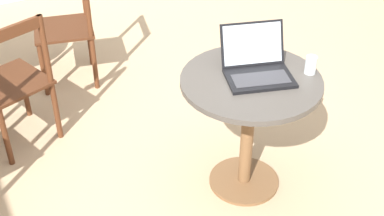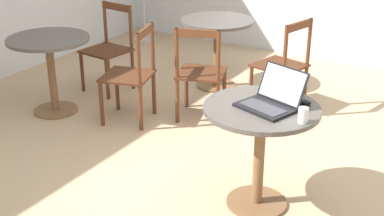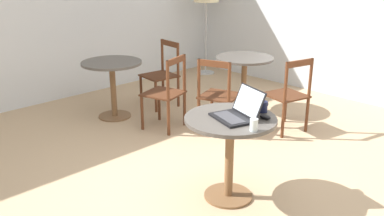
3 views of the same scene
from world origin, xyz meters
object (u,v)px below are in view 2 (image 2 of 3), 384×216
Objects in this scene: cafe_table_mid at (217,35)px; chair_mid_front at (283,66)px; laptop at (271,100)px; chair_far_right at (109,49)px; mouse at (304,102)px; cafe_table_near at (260,131)px; mug at (293,88)px; chair_mid_left at (201,74)px; cafe_table_far at (50,55)px; drinking_glass at (303,115)px; chair_far_front at (132,75)px.

cafe_table_mid is 0.85× the size of chair_mid_front.
chair_mid_front is 2.08× the size of laptop.
mouse is (-0.99, -2.44, 0.30)m from chair_far_right.
chair_far_right is at bearing 62.40° from cafe_table_near.
chair_mid_front is 6.92× the size of mug.
chair_mid_left is 8.78× the size of mouse.
chair_mid_left is at bearing 57.75° from mug.
cafe_table_far is 0.85× the size of chair_mid_front.
mouse is 0.17m from mug.
chair_far_right reaches higher than cafe_table_mid.
laptop reaches higher than chair_far_right.
laptop reaches higher than mug.
cafe_table_near is 7.77× the size of drinking_glass.
cafe_table_mid is 0.85× the size of chair_far_front.
cafe_table_near is 1.00× the size of cafe_table_far.
laptop reaches higher than chair_far_front.
cafe_table_mid is 2.09m from mug.
chair_mid_left is at bearing -160.98° from cafe_table_mid.
cafe_table_far is at bearing 144.63° from cafe_table_mid.
chair_far_front is (-0.95, 1.04, 0.00)m from chair_mid_front.
cafe_table_near is 2.35m from cafe_table_far.
drinking_glass reaches higher than cafe_table_far.
chair_mid_left reaches higher than mug.
mug is (-0.88, -2.32, 0.33)m from chair_far_right.
cafe_table_mid is at bearing 37.56° from laptop.
laptop is (0.02, -0.05, 0.22)m from cafe_table_near.
chair_far_right is 2.65m from mouse.
drinking_glass is (-1.11, -1.36, 0.34)m from chair_mid_left.
cafe_table_near is at bearing 129.38° from mouse.
cafe_table_near is 1.47m from chair_mid_left.
laptop is 0.23m from mouse.
drinking_glass is (-0.12, -0.26, -0.00)m from laptop.
cafe_table_mid is 0.85× the size of chair_far_right.
chair_far_front reaches higher than drinking_glass.
mug is (0.27, -0.05, -0.00)m from laptop.
mouse is at bearing -95.70° from cafe_table_far.
cafe_table_far is at bearing 78.77° from drinking_glass.
drinking_glass is (-0.75, -1.85, 0.34)m from chair_far_front.
mouse is (-0.48, -1.76, 0.30)m from chair_far_front.
mug is at bearing -93.20° from cafe_table_far.
laptop is at bearing -132.03° from chair_mid_left.
laptop reaches higher than mouse.
drinking_glass is at bearing -116.42° from chair_far_right.
chair_far_front is at bearing -73.10° from cafe_table_far.
laptop reaches higher than cafe_table_mid.
drinking_glass is at bearing -151.04° from mug.
cafe_table_far is 2.41m from mug.
chair_mid_front is 8.78× the size of mouse.
chair_far_front is at bearing 125.74° from chair_mid_left.
chair_mid_left reaches higher than cafe_table_near.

